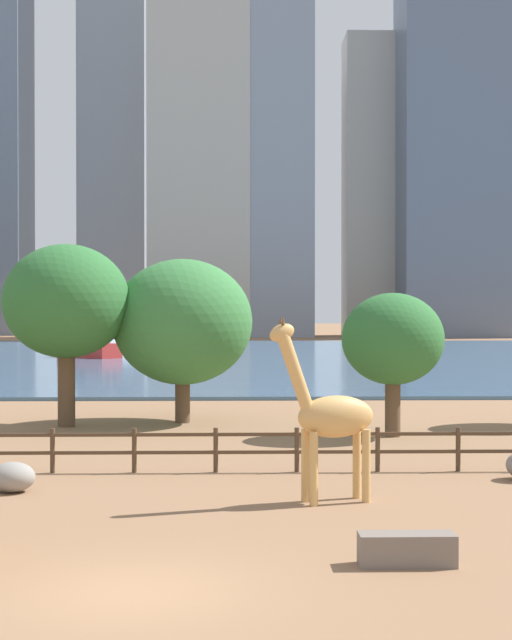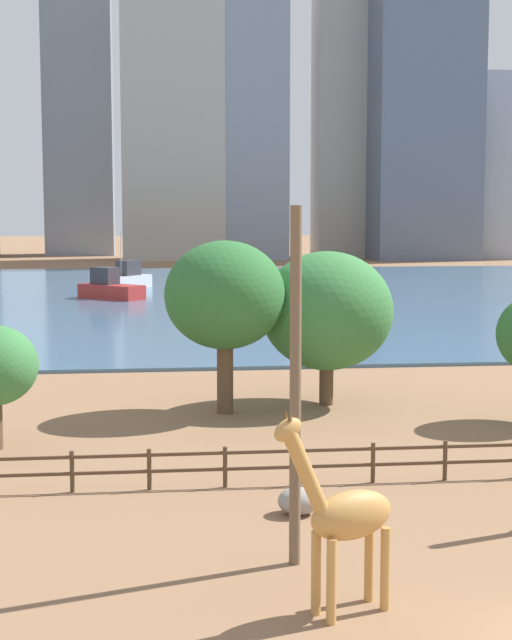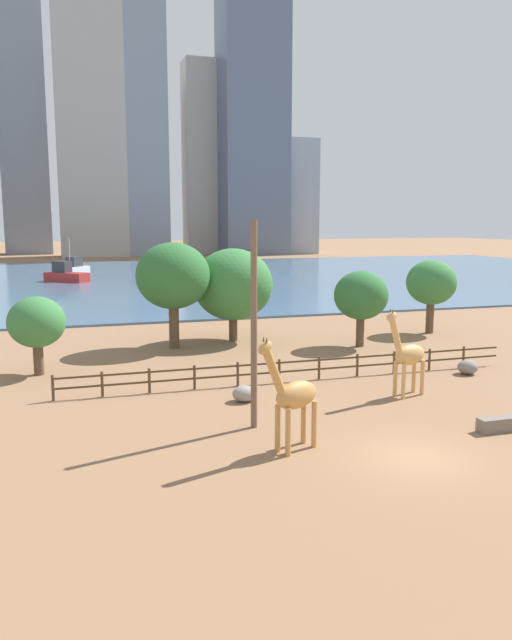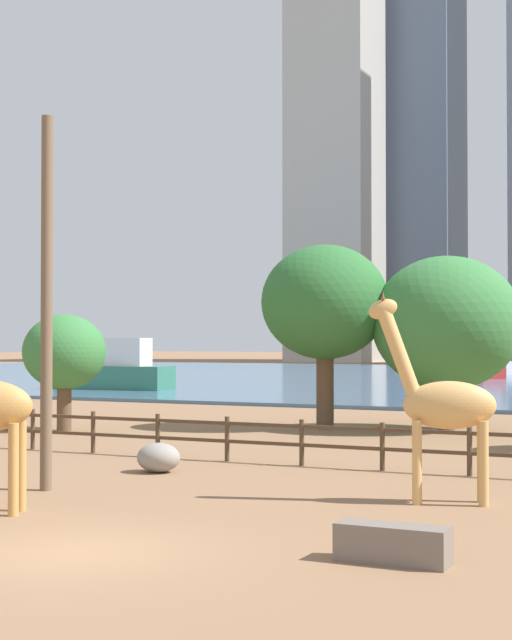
{
  "view_description": "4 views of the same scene",
  "coord_description": "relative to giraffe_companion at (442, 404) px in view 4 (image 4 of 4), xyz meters",
  "views": [
    {
      "loc": [
        1.68,
        -16.51,
        4.8
      ],
      "look_at": [
        2.51,
        16.25,
        4.39
      ],
      "focal_mm": 55.0,
      "sensor_mm": 36.0,
      "label": 1
    },
    {
      "loc": [
        -8.29,
        -17.92,
        8.78
      ],
      "look_at": [
        -3.24,
        26.75,
        3.57
      ],
      "focal_mm": 55.0,
      "sensor_mm": 36.0,
      "label": 2
    },
    {
      "loc": [
        -12.38,
        -19.46,
        8.75
      ],
      "look_at": [
        -1.3,
        15.76,
        2.92
      ],
      "focal_mm": 35.0,
      "sensor_mm": 36.0,
      "label": 3
    },
    {
      "loc": [
        9.86,
        -13.27,
        3.49
      ],
      "look_at": [
        -3.12,
        13.1,
        4.13
      ],
      "focal_mm": 55.0,
      "sensor_mm": 36.0,
      "label": 4
    }
  ],
  "objects": [
    {
      "name": "feeding_trough",
      "position": [
        0.84,
        -5.94,
        -1.83
      ],
      "size": [
        1.8,
        0.6,
        0.6
      ],
      "primitive_type": "cube",
      "color": "#72665B",
      "rests_on": "ground"
    },
    {
      "name": "skyline_tower_far",
      "position": [
        -45.28,
        152.16,
        37.65
      ],
      "size": [
        12.49,
        14.61,
        79.57
      ],
      "primitive_type": "cube",
      "color": "slate",
      "rests_on": "ground"
    },
    {
      "name": "tree_left_small",
      "position": [
        -17.93,
        10.31,
        0.91
      ],
      "size": [
        3.26,
        3.26,
        4.55
      ],
      "color": "brown",
      "rests_on": "ground"
    },
    {
      "name": "giraffe_companion",
      "position": [
        0.0,
        0.0,
        0.0
      ],
      "size": [
        2.83,
        1.36,
        4.6
      ],
      "rotation": [
        0.0,
        0.0,
        3.44
      ],
      "color": "tan",
      "rests_on": "ground"
    },
    {
      "name": "enclosure_fence",
      "position": [
        -4.57,
        4.48,
        -1.37
      ],
      "size": [
        26.12,
        0.14,
        1.3
      ],
      "color": "#4C3826",
      "rests_on": "ground"
    },
    {
      "name": "boat_sailboat",
      "position": [
        -14.62,
        78.41,
        -0.93
      ],
      "size": [
        6.04,
        6.75,
        6.03
      ],
      "rotation": [
        0.0,
        0.0,
        4.04
      ],
      "color": "silver",
      "rests_on": "harbor_water"
    },
    {
      "name": "boulder_by_pole",
      "position": [
        -8.13,
        1.52,
        -1.74
      ],
      "size": [
        1.19,
        1.05,
        0.79
      ],
      "primitive_type": "ellipsoid",
      "color": "gray",
      "rests_on": "ground"
    },
    {
      "name": "utility_pole",
      "position": [
        -8.83,
        -2.33,
        2.27
      ],
      "size": [
        0.28,
        0.28,
        8.82
      ],
      "primitive_type": "cylinder",
      "color": "brown",
      "rests_on": "ground"
    },
    {
      "name": "boat_tug",
      "position": [
        -15.76,
        67.08,
        -0.94
      ],
      "size": [
        6.49,
        6.27,
        2.92
      ],
      "rotation": [
        0.0,
        0.0,
        5.53
      ],
      "color": "#B22D28",
      "rests_on": "harbor_water"
    },
    {
      "name": "skyline_block_central",
      "position": [
        -55.81,
        134.87,
        51.69
      ],
      "size": [
        13.96,
        12.72,
        107.65
      ],
      "primitive_type": "cube",
      "color": "#B7B2A8",
      "rests_on": "ground"
    },
    {
      "name": "tree_center_broad",
      "position": [
        -4.47,
        16.88,
        2.07
      ],
      "size": [
        5.84,
        5.84,
        6.85
      ],
      "color": "brown",
      "rests_on": "ground"
    },
    {
      "name": "tree_right_tall",
      "position": [
        -9.09,
        15.62,
        2.9
      ],
      "size": [
        5.12,
        5.12,
        7.38
      ],
      "color": "brown",
      "rests_on": "ground"
    },
    {
      "name": "boat_ferry",
      "position": [
        -32.64,
        35.54,
        -0.74
      ],
      "size": [
        8.25,
        3.67,
        3.52
      ],
      "rotation": [
        0.0,
        0.0,
        3.24
      ],
      "color": "#337259",
      "rests_on": "harbor_water"
    }
  ]
}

